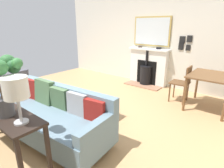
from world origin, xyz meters
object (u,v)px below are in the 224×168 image
object	(u,v)px
sofa	(52,116)
dining_table	(211,80)
potted_plant	(1,77)
mantel_bowl_far	(159,48)
dining_chair_near_fireplace	(184,81)
mantel_bowl_near	(140,46)
ottoman	(92,107)
armchair_accent	(12,86)
table_lamp_far_end	(16,89)
fireplace	(147,69)

from	to	relation	value
sofa	dining_table	size ratio (longest dim) A/B	2.21
sofa	potted_plant	xyz separation A→B (m)	(0.72, 0.32, 0.85)
mantel_bowl_far	dining_chair_near_fireplace	xyz separation A→B (m)	(0.72, 0.99, -0.59)
potted_plant	dining_table	world-z (taller)	potted_plant
mantel_bowl_near	ottoman	bearing A→B (deg)	11.12
potted_plant	dining_chair_near_fireplace	distance (m)	3.56
mantel_bowl_near	armchair_accent	xyz separation A→B (m)	(3.26, -1.25, -0.65)
mantel_bowl_far	sofa	world-z (taller)	mantel_bowl_far
armchair_accent	dining_chair_near_fireplace	distance (m)	3.81
armchair_accent	table_lamp_far_end	size ratio (longest dim) A/B	1.67
dining_table	fireplace	bearing A→B (deg)	-111.10
fireplace	mantel_bowl_near	size ratio (longest dim) A/B	10.20
fireplace	table_lamp_far_end	size ratio (longest dim) A/B	2.54
sofa	dining_chair_near_fireplace	bearing A→B (deg)	156.39
fireplace	dining_table	bearing A→B (deg)	68.90
dining_table	dining_chair_near_fireplace	world-z (taller)	dining_chair_near_fireplace
mantel_bowl_far	fireplace	bearing A→B (deg)	-86.52
mantel_bowl_far	table_lamp_far_end	world-z (taller)	table_lamp_far_end
dining_table	ottoman	bearing A→B (deg)	-41.21
potted_plant	fireplace	bearing A→B (deg)	-173.72
mantel_bowl_far	ottoman	size ratio (longest dim) A/B	0.19
mantel_bowl_near	dining_chair_near_fireplace	size ratio (longest dim) A/B	0.14
sofa	ottoman	bearing A→B (deg)	174.04
ottoman	dining_chair_near_fireplace	bearing A→B (deg)	149.89
sofa	ottoman	xyz separation A→B (m)	(-0.80, 0.08, -0.11)
mantel_bowl_far	dining_table	bearing A→B (deg)	64.74
armchair_accent	table_lamp_far_end	xyz separation A→B (m)	(0.85, 2.31, 0.69)
potted_plant	dining_table	distance (m)	3.70
sofa	table_lamp_far_end	bearing A→B (deg)	41.24
fireplace	ottoman	size ratio (longest dim) A/B	1.56
table_lamp_far_end	sofa	bearing A→B (deg)	-138.76
potted_plant	dining_table	size ratio (longest dim) A/B	0.66
ottoman	fireplace	bearing A→B (deg)	-175.33
mantel_bowl_far	potted_plant	xyz separation A→B (m)	(4.11, 0.15, 0.10)
sofa	fireplace	bearing A→B (deg)	-177.86
mantel_bowl_near	mantel_bowl_far	world-z (taller)	mantel_bowl_near
ottoman	table_lamp_far_end	size ratio (longest dim) A/B	1.63
ottoman	armchair_accent	xyz separation A→B (m)	(0.67, -1.76, 0.22)
table_lamp_far_end	mantel_bowl_far	bearing A→B (deg)	-173.57
dining_table	potted_plant	bearing A→B (deg)	-22.30
sofa	ottoman	distance (m)	0.81
mantel_bowl_near	armchair_accent	bearing A→B (deg)	-21.07
ottoman	mantel_bowl_far	bearing A→B (deg)	178.07
dining_chair_near_fireplace	fireplace	bearing A→B (deg)	-118.69
fireplace	dining_chair_near_fireplace	bearing A→B (deg)	61.31
mantel_bowl_near	potted_plant	size ratio (longest dim) A/B	0.19
armchair_accent	dining_chair_near_fireplace	world-z (taller)	dining_chair_near_fireplace
sofa	dining_chair_near_fireplace	distance (m)	2.91
fireplace	dining_chair_near_fireplace	xyz separation A→B (m)	(0.71, 1.29, 0.04)
dining_table	armchair_accent	bearing A→B (deg)	-53.28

